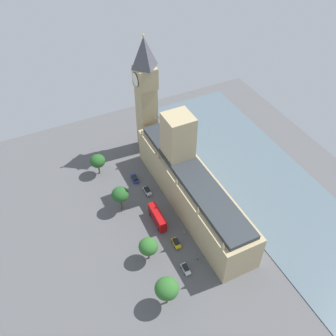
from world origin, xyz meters
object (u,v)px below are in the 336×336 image
Objects in this scene: plane_tree_slot_10 at (167,289)px; street_lamp_slot_11 at (121,204)px; parliament_building at (190,184)px; car_silver_near_tower at (147,191)px; pedestrian_corner at (184,233)px; plane_tree_trailing at (120,195)px; car_yellow_cab_under_trees at (176,243)px; clock_tower at (146,94)px; car_blue_midblock at (135,178)px; plane_tree_leading at (98,161)px; double_decker_bus_opposite_hall at (157,217)px; plane_tree_kerbside at (148,246)px; pedestrian_by_river_gate at (198,259)px; car_white_far_end at (186,269)px.

plane_tree_slot_10 is 37.61m from street_lamp_slot_11.
parliament_building reaches higher than car_silver_near_tower.
plane_tree_trailing is (14.56, -19.50, 6.63)m from pedestrian_corner.
car_yellow_cab_under_trees is 23.66m from street_lamp_slot_11.
clock_tower reaches higher than car_silver_near_tower.
plane_tree_trailing is (9.58, 11.20, 6.43)m from car_blue_midblock.
parliament_building reaches higher than plane_tree_trailing.
plane_tree_trailing reaches higher than plane_tree_leading.
plane_tree_trailing is at bearing -111.31° from street_lamp_slot_11.
plane_tree_slot_10 is (1.08, 38.69, 0.36)m from plane_tree_trailing.
plane_tree_kerbside is (8.47, 11.87, 3.50)m from double_decker_bus_opposite_hall.
car_blue_midblock is at bearing -102.05° from plane_tree_slot_10.
plane_tree_kerbside reaches higher than pedestrian_corner.
double_decker_bus_opposite_hall is 19.97m from pedestrian_by_river_gate.
pedestrian_by_river_gate reaches higher than pedestrian_corner.
parliament_building reaches higher than pedestrian_corner.
car_blue_midblock is 1.10× the size of car_silver_near_tower.
street_lamp_slot_11 is (15.05, -18.25, 3.50)m from pedestrian_corner.
plane_tree_trailing is (11.22, 3.23, 6.43)m from car_silver_near_tower.
plane_tree_trailing is at bearing 16.44° from car_silver_near_tower.
pedestrian_by_river_gate is (9.18, 23.03, -8.18)m from parliament_building.
plane_tree_slot_10 is at bearing 52.60° from parliament_building.
plane_tree_trailing is (8.81, -10.99, 4.69)m from double_decker_bus_opposite_hall.
double_decker_bus_opposite_hall reaches higher than car_silver_near_tower.
double_decker_bus_opposite_hall reaches higher than car_blue_midblock.
car_yellow_cab_under_trees is (0.87, 25.25, -0.00)m from car_silver_near_tower.
street_lamp_slot_11 is (10.83, -20.78, 3.31)m from car_yellow_cab_under_trees.
car_blue_midblock is 43.03m from car_white_far_end.
pedestrian_corner is 15.59m from plane_tree_kerbside.
clock_tower is at bearing -128.82° from plane_tree_trailing.
double_decker_bus_opposite_hall is 1.20× the size of plane_tree_leading.
plane_tree_leading is 22.10m from street_lamp_slot_11.
plane_tree_trailing is (8.63, -31.81, 6.44)m from car_white_far_end.
plane_tree_kerbside is (9.23, 34.06, 5.25)m from car_blue_midblock.
plane_tree_kerbside reaches higher than car_silver_near_tower.
parliament_building is at bearing -119.05° from car_white_far_end.
plane_tree_slot_10 is (-0.22, 59.42, 1.37)m from plane_tree_leading.
pedestrian_corner is 25.23m from plane_tree_trailing.
plane_tree_kerbside is at bearing 67.77° from car_silver_near_tower.
pedestrian_by_river_gate is at bearing -81.09° from car_blue_midblock.
street_lamp_slot_11 is at bearing 21.32° from car_silver_near_tower.
car_white_far_end is 0.48× the size of plane_tree_leading.
parliament_building is 14.26× the size of car_silver_near_tower.
car_silver_near_tower is 0.45× the size of plane_tree_trailing.
plane_tree_trailing is 1.66× the size of street_lamp_slot_11.
plane_tree_slot_10 is (12.29, 41.92, 6.79)m from car_silver_near_tower.
street_lamp_slot_11 is (9.30, -9.74, 1.56)m from double_decker_bus_opposite_hall.
car_silver_near_tower is at bearing 125.56° from plane_tree_leading.
car_silver_near_tower is at bearing -92.99° from car_white_far_end.
parliament_building is 17.66m from car_silver_near_tower.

